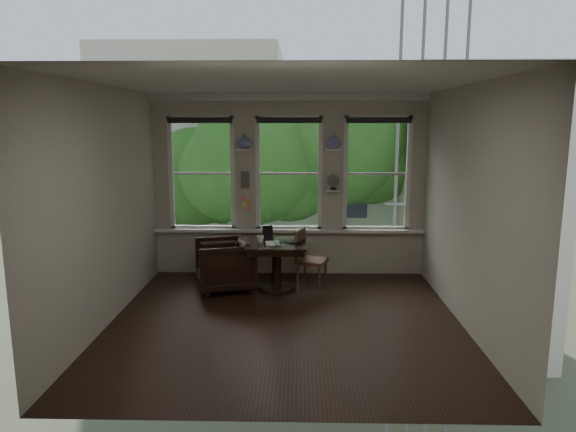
{
  "coord_description": "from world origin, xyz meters",
  "views": [
    {
      "loc": [
        0.18,
        -6.26,
        2.54
      ],
      "look_at": [
        0.01,
        0.9,
        1.23
      ],
      "focal_mm": 32.0,
      "sensor_mm": 36.0,
      "label": 1
    }
  ],
  "objects_px": {
    "mug": "(260,239)",
    "armchair_left": "(225,265)",
    "side_chair_right": "(312,260)",
    "laptop": "(292,243)",
    "table": "(277,266)"
  },
  "relations": [
    {
      "from": "side_chair_right",
      "to": "mug",
      "type": "distance_m",
      "value": 0.85
    },
    {
      "from": "side_chair_right",
      "to": "laptop",
      "type": "distance_m",
      "value": 0.45
    },
    {
      "from": "table",
      "to": "side_chair_right",
      "type": "xyz_separation_m",
      "value": [
        0.54,
        0.04,
        0.09
      ]
    },
    {
      "from": "table",
      "to": "side_chair_right",
      "type": "distance_m",
      "value": 0.54
    },
    {
      "from": "side_chair_right",
      "to": "mug",
      "type": "height_order",
      "value": "side_chair_right"
    },
    {
      "from": "side_chair_right",
      "to": "laptop",
      "type": "height_order",
      "value": "side_chair_right"
    },
    {
      "from": "side_chair_right",
      "to": "laptop",
      "type": "relative_size",
      "value": 3.07
    },
    {
      "from": "mug",
      "to": "laptop",
      "type": "bearing_deg",
      "value": -6.35
    },
    {
      "from": "armchair_left",
      "to": "side_chair_right",
      "type": "relative_size",
      "value": 0.93
    },
    {
      "from": "table",
      "to": "side_chair_right",
      "type": "height_order",
      "value": "side_chair_right"
    },
    {
      "from": "laptop",
      "to": "mug",
      "type": "bearing_deg",
      "value": -160.9
    },
    {
      "from": "armchair_left",
      "to": "laptop",
      "type": "xyz_separation_m",
      "value": [
        1.03,
        -0.08,
        0.37
      ]
    },
    {
      "from": "table",
      "to": "armchair_left",
      "type": "distance_m",
      "value": 0.8
    },
    {
      "from": "laptop",
      "to": "side_chair_right",
      "type": "bearing_deg",
      "value": 46.76
    },
    {
      "from": "mug",
      "to": "armchair_left",
      "type": "bearing_deg",
      "value": 177.12
    }
  ]
}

